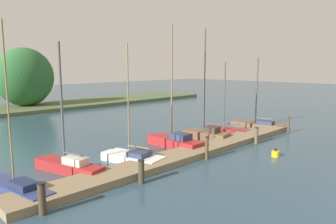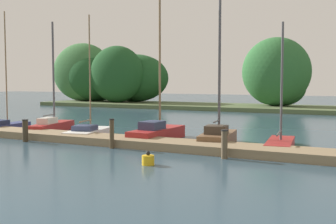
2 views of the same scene
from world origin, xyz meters
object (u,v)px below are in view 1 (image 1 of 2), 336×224
(mooring_piling_0, at_px, (42,199))
(sailboat_4, at_px, (205,133))
(mooring_piling_1, at_px, (141,172))
(channel_buoy_0, at_px, (275,154))
(sailboat_6, at_px, (258,124))
(sailboat_2, at_px, (132,157))
(mooring_piling_2, at_px, (207,148))
(sailboat_0, at_px, (16,187))
(sailboat_5, at_px, (225,129))
(sailboat_3, at_px, (174,140))
(mooring_piling_4, at_px, (289,125))
(sailboat_1, at_px, (67,164))
(mooring_piling_3, at_px, (256,135))

(mooring_piling_0, bearing_deg, sailboat_4, 13.40)
(mooring_piling_1, distance_m, channel_buoy_0, 8.30)
(sailboat_6, height_order, channel_buoy_0, sailboat_6)
(sailboat_6, bearing_deg, sailboat_2, 80.79)
(mooring_piling_2, bearing_deg, mooring_piling_0, -179.86)
(sailboat_0, relative_size, sailboat_2, 1.09)
(mooring_piling_2, bearing_deg, sailboat_5, 27.17)
(sailboat_0, height_order, mooring_piling_2, sailboat_0)
(sailboat_6, bearing_deg, mooring_piling_2, 95.16)
(sailboat_5, bearing_deg, mooring_piling_0, 94.55)
(mooring_piling_0, bearing_deg, mooring_piling_2, 0.14)
(sailboat_0, relative_size, sailboat_3, 0.90)
(mooring_piling_0, bearing_deg, sailboat_0, 89.83)
(mooring_piling_4, height_order, channel_buoy_0, mooring_piling_4)
(sailboat_5, xyz_separation_m, mooring_piling_2, (-6.43, -3.30, 0.37))
(sailboat_1, distance_m, sailboat_3, 7.00)
(sailboat_2, xyz_separation_m, mooring_piling_0, (-5.92, -2.59, 0.31))
(sailboat_1, xyz_separation_m, sailboat_5, (12.84, -0.14, -0.12))
(sailboat_2, distance_m, mooring_piling_2, 4.10)
(sailboat_3, bearing_deg, mooring_piling_2, 169.32)
(sailboat_1, bearing_deg, channel_buoy_0, -135.75)
(mooring_piling_3, relative_size, mooring_piling_4, 0.89)
(mooring_piling_0, height_order, mooring_piling_1, mooring_piling_0)
(sailboat_2, bearing_deg, sailboat_5, -99.08)
(sailboat_0, height_order, channel_buoy_0, sailboat_0)
(sailboat_2, distance_m, sailboat_5, 9.63)
(mooring_piling_1, xyz_separation_m, mooring_piling_4, (14.60, 0.00, 0.07))
(sailboat_4, height_order, mooring_piling_2, sailboat_4)
(sailboat_2, relative_size, channel_buoy_0, 12.95)
(mooring_piling_1, bearing_deg, mooring_piling_0, 177.72)
(sailboat_5, relative_size, mooring_piling_3, 4.98)
(sailboat_4, height_order, sailboat_6, sailboat_4)
(sailboat_5, height_order, sailboat_6, sailboat_6)
(sailboat_0, xyz_separation_m, channel_buoy_0, (12.26, -4.89, -0.13))
(sailboat_5, bearing_deg, sailboat_2, 86.79)
(mooring_piling_0, height_order, mooring_piling_2, mooring_piling_2)
(mooring_piling_0, bearing_deg, sailboat_2, 23.65)
(mooring_piling_3, bearing_deg, sailboat_4, 114.02)
(mooring_piling_1, distance_m, mooring_piling_3, 9.93)
(sailboat_3, xyz_separation_m, sailboat_5, (5.84, 0.21, -0.16))
(mooring_piling_4, bearing_deg, sailboat_4, 152.09)
(sailboat_3, bearing_deg, sailboat_5, -87.92)
(sailboat_1, height_order, sailboat_4, sailboat_4)
(sailboat_2, bearing_deg, mooring_piling_1, 135.88)
(sailboat_3, bearing_deg, sailboat_1, 87.12)
(channel_buoy_0, bearing_deg, mooring_piling_3, 49.93)
(mooring_piling_2, bearing_deg, channel_buoy_0, -37.40)
(sailboat_2, relative_size, mooring_piling_3, 5.79)
(sailboat_0, bearing_deg, mooring_piling_2, -114.20)
(sailboat_2, xyz_separation_m, sailboat_3, (3.76, 0.51, 0.16))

